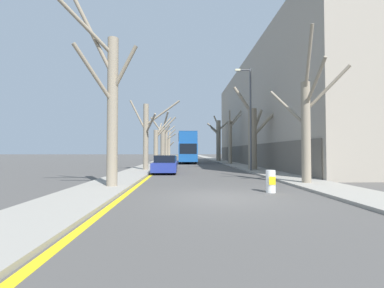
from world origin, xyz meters
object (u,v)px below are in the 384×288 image
(street_tree_left_4, at_px, (167,143))
(traffic_bollard, at_px, (271,181))
(parked_car_1, at_px, (169,162))
(lamp_post, at_px, (250,114))
(street_tree_right_1, at_px, (253,134))
(street_tree_right_3, at_px, (218,138))
(street_tree_left_3, at_px, (163,142))
(street_tree_left_5, at_px, (169,147))
(street_tree_left_1, at_px, (147,134))
(double_decker_bus, at_px, (187,146))
(street_tree_left_2, at_px, (157,143))
(street_tree_right_2, at_px, (231,139))
(street_tree_left_0, at_px, (110,102))
(parked_car_0, at_px, (165,165))
(street_tree_right_0, at_px, (306,123))

(street_tree_left_4, bearing_deg, traffic_bollard, -81.00)
(parked_car_1, distance_m, lamp_post, 9.45)
(street_tree_right_1, bearing_deg, traffic_bollard, -102.34)
(street_tree_right_3, bearing_deg, street_tree_left_3, -174.22)
(street_tree_left_5, relative_size, lamp_post, 0.80)
(street_tree_left_1, xyz_separation_m, street_tree_right_1, (9.57, -0.11, 0.04))
(street_tree_right_3, xyz_separation_m, traffic_bollard, (-2.70, -34.25, -3.55))
(street_tree_left_1, relative_size, street_tree_right_3, 0.78)
(street_tree_left_1, xyz_separation_m, double_decker_bus, (3.97, 16.14, -0.76))
(street_tree_right_3, distance_m, double_decker_bus, 8.17)
(street_tree_left_5, distance_m, parked_car_1, 39.65)
(street_tree_left_3, height_order, street_tree_left_4, street_tree_left_3)
(street_tree_left_2, height_order, parked_car_1, street_tree_left_2)
(street_tree_left_3, bearing_deg, street_tree_right_3, 5.78)
(street_tree_left_5, bearing_deg, traffic_bollard, -82.65)
(street_tree_right_2, xyz_separation_m, parked_car_1, (-7.82, -7.64, -2.76))
(street_tree_right_3, xyz_separation_m, double_decker_bus, (-5.62, -5.74, -1.50))
(lamp_post, bearing_deg, street_tree_left_0, -133.86)
(street_tree_left_4, bearing_deg, parked_car_1, -86.22)
(street_tree_left_4, xyz_separation_m, street_tree_left_5, (-0.12, 11.00, -0.62))
(street_tree_right_3, bearing_deg, parked_car_1, -112.45)
(street_tree_left_3, xyz_separation_m, parked_car_1, (1.93, -17.84, -2.80))
(street_tree_left_2, height_order, street_tree_right_1, street_tree_right_1)
(street_tree_left_2, height_order, parked_car_0, street_tree_left_2)
(double_decker_bus, xyz_separation_m, traffic_bollard, (2.92, -28.51, -2.05))
(traffic_bollard, bearing_deg, street_tree_right_2, 83.22)
(parked_car_0, bearing_deg, street_tree_right_0, -43.75)
(street_tree_left_1, bearing_deg, parked_car_0, -54.34)
(street_tree_left_1, bearing_deg, street_tree_right_3, 66.32)
(street_tree_left_3, height_order, lamp_post, lamp_post)
(parked_car_1, height_order, lamp_post, lamp_post)
(street_tree_left_5, bearing_deg, street_tree_right_0, -79.42)
(parked_car_1, bearing_deg, street_tree_right_1, -22.11)
(street_tree_right_0, relative_size, parked_car_1, 1.82)
(street_tree_left_3, bearing_deg, double_decker_bus, -49.23)
(street_tree_left_5, height_order, lamp_post, lamp_post)
(street_tree_left_3, bearing_deg, street_tree_right_2, -46.28)
(street_tree_left_0, bearing_deg, street_tree_right_2, 65.54)
(street_tree_left_2, bearing_deg, street_tree_right_1, -47.68)
(street_tree_left_4, distance_m, parked_car_1, 28.75)
(street_tree_left_0, bearing_deg, street_tree_left_5, 89.97)
(street_tree_right_2, height_order, parked_car_0, street_tree_right_2)
(street_tree_right_0, xyz_separation_m, parked_car_1, (-7.81, 13.05, -2.59))
(street_tree_left_0, bearing_deg, street_tree_right_3, 73.37)
(street_tree_left_1, height_order, parked_car_0, street_tree_left_1)
(street_tree_left_5, distance_m, parked_car_0, 45.21)
(street_tree_left_3, bearing_deg, street_tree_right_0, -72.49)
(street_tree_right_0, relative_size, parked_car_0, 1.94)
(street_tree_left_4, relative_size, parked_car_1, 1.74)
(street_tree_left_2, bearing_deg, parked_car_0, -81.84)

